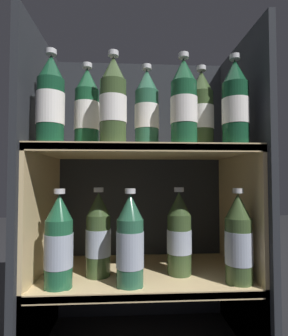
% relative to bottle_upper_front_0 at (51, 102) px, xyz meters
% --- Properties ---
extents(fridge_back_wall, '(0.70, 0.02, 1.00)m').
position_rel_bottle_upper_front_0_xyz_m(fridge_back_wall, '(0.27, 0.31, -0.25)').
color(fridge_back_wall, '#23262B').
rests_on(fridge_back_wall, ground_plane).
extents(fridge_side_left, '(0.02, 0.39, 1.00)m').
position_rel_bottle_upper_front_0_xyz_m(fridge_side_left, '(-0.07, 0.12, -0.25)').
color(fridge_side_left, '#23262B').
rests_on(fridge_side_left, ground_plane).
extents(fridge_side_right, '(0.02, 0.39, 1.00)m').
position_rel_bottle_upper_front_0_xyz_m(fridge_side_right, '(0.61, 0.12, -0.25)').
color(fridge_side_right, '#23262B').
rests_on(fridge_side_right, ground_plane).
extents(shelf_lower, '(0.66, 0.35, 0.24)m').
position_rel_bottle_upper_front_0_xyz_m(shelf_lower, '(0.27, 0.11, -0.56)').
color(shelf_lower, '#DBBC84').
rests_on(shelf_lower, ground_plane).
extents(shelf_upper, '(0.66, 0.35, 0.63)m').
position_rel_bottle_upper_front_0_xyz_m(shelf_upper, '(0.27, 0.12, -0.30)').
color(shelf_upper, '#DBBC84').
rests_on(shelf_upper, ground_plane).
extents(bottle_upper_front_0, '(0.08, 0.08, 0.27)m').
position_rel_bottle_upper_front_0_xyz_m(bottle_upper_front_0, '(0.00, 0.00, 0.00)').
color(bottle_upper_front_0, '#144228').
rests_on(bottle_upper_front_0, shelf_upper).
extents(bottle_upper_front_1, '(0.08, 0.08, 0.27)m').
position_rel_bottle_upper_front_0_xyz_m(bottle_upper_front_1, '(0.18, 0.00, 0.00)').
color(bottle_upper_front_1, '#384C28').
rests_on(bottle_upper_front_1, shelf_upper).
extents(bottle_upper_front_2, '(0.08, 0.08, 0.27)m').
position_rel_bottle_upper_front_0_xyz_m(bottle_upper_front_2, '(0.38, 0.00, 0.00)').
color(bottle_upper_front_2, '#194C2D').
rests_on(bottle_upper_front_2, shelf_upper).
extents(bottle_upper_front_3, '(0.08, 0.08, 0.27)m').
position_rel_bottle_upper_front_0_xyz_m(bottle_upper_front_3, '(0.53, 0.00, 0.00)').
color(bottle_upper_front_3, '#144228').
rests_on(bottle_upper_front_3, shelf_upper).
extents(bottle_upper_back_0, '(0.08, 0.08, 0.27)m').
position_rel_bottle_upper_front_0_xyz_m(bottle_upper_back_0, '(0.09, 0.09, 0.00)').
color(bottle_upper_back_0, '#194C2D').
rests_on(bottle_upper_back_0, shelf_upper).
extents(bottle_upper_back_1, '(0.08, 0.08, 0.27)m').
position_rel_bottle_upper_front_0_xyz_m(bottle_upper_back_1, '(0.28, 0.09, 0.00)').
color(bottle_upper_back_1, '#285B42').
rests_on(bottle_upper_back_1, shelf_upper).
extents(bottle_upper_back_2, '(0.08, 0.08, 0.27)m').
position_rel_bottle_upper_front_0_xyz_m(bottle_upper_back_2, '(0.46, 0.09, 0.00)').
color(bottle_upper_back_2, '#384C28').
rests_on(bottle_upper_back_2, shelf_upper).
extents(bottle_lower_front_0, '(0.08, 0.08, 0.27)m').
position_rel_bottle_upper_front_0_xyz_m(bottle_lower_front_0, '(0.03, 0.00, -0.39)').
color(bottle_lower_front_0, '#1E5638').
rests_on(bottle_lower_front_0, shelf_lower).
extents(bottle_lower_front_1, '(0.08, 0.08, 0.27)m').
position_rel_bottle_upper_front_0_xyz_m(bottle_lower_front_1, '(0.22, 0.00, -0.39)').
color(bottle_lower_front_1, '#285B42').
rests_on(bottle_lower_front_1, shelf_lower).
extents(bottle_lower_front_2, '(0.08, 0.08, 0.27)m').
position_rel_bottle_upper_front_0_xyz_m(bottle_lower_front_2, '(0.54, 0.00, -0.39)').
color(bottle_lower_front_2, '#384C28').
rests_on(bottle_lower_front_2, shelf_lower).
extents(bottle_lower_back_0, '(0.08, 0.08, 0.27)m').
position_rel_bottle_upper_front_0_xyz_m(bottle_lower_back_0, '(0.13, 0.09, -0.39)').
color(bottle_lower_back_0, '#384C28').
rests_on(bottle_lower_back_0, shelf_lower).
extents(bottle_lower_back_1, '(0.08, 0.08, 0.27)m').
position_rel_bottle_upper_front_0_xyz_m(bottle_lower_back_1, '(0.38, 0.09, -0.39)').
color(bottle_lower_back_1, '#384C28').
rests_on(bottle_lower_back_1, shelf_lower).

